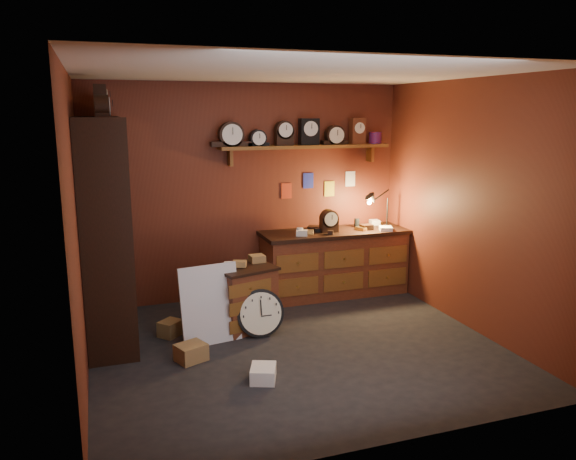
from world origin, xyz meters
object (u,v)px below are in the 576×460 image
at_px(workbench, 334,259).
at_px(low_cabinet, 245,295).
at_px(shelving_unit, 101,220).
at_px(big_round_clock, 260,313).

relative_size(workbench, low_cabinet, 2.42).
bearing_deg(low_cabinet, workbench, 12.38).
xyz_separation_m(shelving_unit, workbench, (2.84, 0.49, -0.78)).
bearing_deg(big_round_clock, shelving_unit, 160.22).
relative_size(shelving_unit, big_round_clock, 5.00).
bearing_deg(big_round_clock, workbench, 38.55).
height_order(workbench, big_round_clock, workbench).
height_order(shelving_unit, big_round_clock, shelving_unit).
distance_m(low_cabinet, big_round_clock, 0.31).
height_order(shelving_unit, low_cabinet, shelving_unit).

